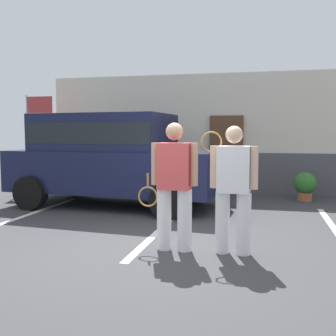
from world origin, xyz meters
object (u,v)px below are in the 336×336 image
object	(u,v)px
tennis_player_man	(174,185)
potted_plant_by_porch	(305,185)
flag_pole	(34,124)
parked_suv	(111,155)
tennis_player_woman	(233,188)

from	to	relation	value
tennis_player_man	potted_plant_by_porch	bearing A→B (deg)	-114.25
tennis_player_man	flag_pole	world-z (taller)	flag_pole
tennis_player_man	potted_plant_by_porch	xyz separation A→B (m)	(2.18, 4.70, -0.54)
parked_suv	tennis_player_woman	bearing A→B (deg)	-41.29
flag_pole	potted_plant_by_porch	bearing A→B (deg)	0.58
tennis_player_man	tennis_player_woman	distance (m)	0.81
flag_pole	parked_suv	bearing A→B (deg)	-28.95
parked_suv	tennis_player_man	size ratio (longest dim) A/B	2.66
tennis_player_man	tennis_player_woman	bearing A→B (deg)	-177.70
tennis_player_woman	flag_pole	distance (m)	7.49
parked_suv	tennis_player_man	bearing A→B (deg)	-50.57
tennis_player_man	flag_pole	bearing A→B (deg)	-42.07
potted_plant_by_porch	tennis_player_woman	bearing A→B (deg)	-106.33
potted_plant_by_porch	flag_pole	distance (m)	7.35
tennis_player_woman	flag_pole	size ratio (longest dim) A/B	0.65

